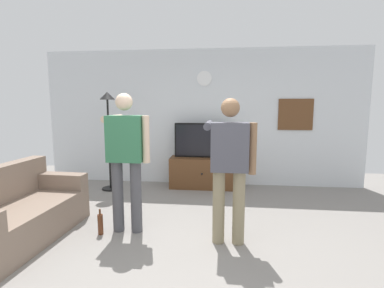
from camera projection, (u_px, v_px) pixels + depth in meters
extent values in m
plane|color=gray|center=(177.00, 255.00, 3.11)|extent=(8.40, 8.40, 0.00)
cube|color=silver|center=(201.00, 118.00, 5.84)|extent=(6.40, 0.10, 2.70)
cube|color=brown|center=(203.00, 173.00, 5.62)|extent=(1.27, 0.44, 0.59)
sphere|color=black|center=(202.00, 174.00, 5.39)|extent=(0.04, 0.04, 0.04)
cube|color=black|center=(203.00, 140.00, 5.59)|extent=(1.11, 0.06, 0.67)
cube|color=black|center=(203.00, 140.00, 5.55)|extent=(1.05, 0.01, 0.61)
cylinder|color=white|center=(204.00, 78.00, 5.66)|extent=(0.29, 0.03, 0.29)
cube|color=brown|center=(295.00, 114.00, 5.56)|extent=(0.65, 0.04, 0.60)
cylinder|color=black|center=(111.00, 188.00, 5.54)|extent=(0.32, 0.32, 0.03)
cylinder|color=black|center=(109.00, 145.00, 5.42)|extent=(0.04, 0.04, 1.68)
cone|color=black|center=(107.00, 96.00, 5.30)|extent=(0.28, 0.28, 0.14)
cylinder|color=#4C4C51|center=(118.00, 196.00, 3.66)|extent=(0.14, 0.14, 0.91)
cylinder|color=#4C4C51|center=(136.00, 197.00, 3.64)|extent=(0.14, 0.14, 0.91)
cube|color=#33724C|center=(125.00, 139.00, 3.55)|extent=(0.44, 0.22, 0.57)
sphere|color=beige|center=(124.00, 102.00, 3.49)|extent=(0.21, 0.21, 0.21)
cylinder|color=beige|center=(113.00, 118.00, 3.83)|extent=(0.09, 0.58, 0.09)
cube|color=white|center=(121.00, 117.00, 4.15)|extent=(0.04, 0.12, 0.04)
cylinder|color=beige|center=(146.00, 139.00, 3.52)|extent=(0.09, 0.09, 0.58)
cylinder|color=gray|center=(219.00, 207.00, 3.35)|extent=(0.14, 0.14, 0.86)
cylinder|color=gray|center=(239.00, 208.00, 3.32)|extent=(0.14, 0.14, 0.86)
cube|color=#4C4C56|center=(230.00, 147.00, 3.24)|extent=(0.42, 0.22, 0.55)
sphere|color=#8C6647|center=(230.00, 108.00, 3.18)|extent=(0.21, 0.21, 0.21)
cylinder|color=#4C4C56|center=(209.00, 125.00, 3.53)|extent=(0.09, 0.58, 0.09)
cube|color=white|center=(210.00, 123.00, 3.84)|extent=(0.04, 0.12, 0.04)
cylinder|color=#8C6647|center=(253.00, 149.00, 3.21)|extent=(0.09, 0.09, 0.58)
cube|color=#7F6B5B|center=(20.00, 223.00, 3.44)|extent=(0.92, 1.73, 0.42)
cube|color=#7F6B5B|center=(57.00, 181.00, 4.13)|extent=(0.86, 0.23, 0.22)
cylinder|color=#592D19|center=(100.00, 224.00, 3.60)|extent=(0.07, 0.07, 0.26)
cylinder|color=#4C2814|center=(100.00, 212.00, 3.57)|extent=(0.02, 0.02, 0.07)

